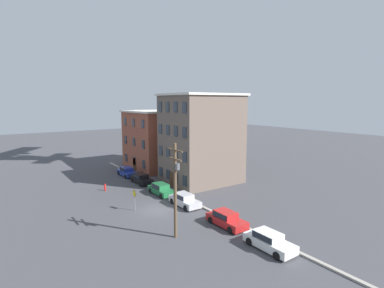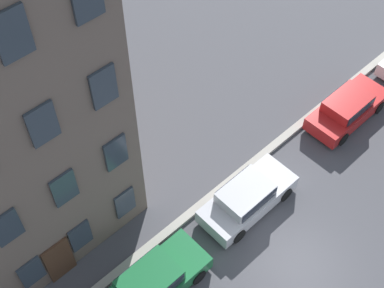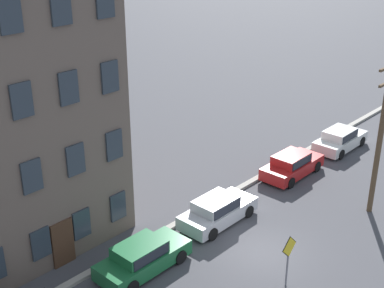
# 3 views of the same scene
# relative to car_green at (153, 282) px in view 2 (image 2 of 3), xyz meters

# --- Properties ---
(ground_plane) EXTENTS (200.00, 200.00, 0.00)m
(ground_plane) POSITION_rel_car_green_xyz_m (4.74, -3.01, -0.75)
(ground_plane) COLOR #424247
(kerb_strip) EXTENTS (56.00, 0.36, 0.16)m
(kerb_strip) POSITION_rel_car_green_xyz_m (4.74, 1.49, -0.67)
(kerb_strip) COLOR #9E998E
(kerb_strip) RESTS_ON ground_plane
(car_green) EXTENTS (4.40, 1.92, 1.43)m
(car_green) POSITION_rel_car_green_xyz_m (0.00, 0.00, 0.00)
(car_green) COLOR #1E6638
(car_green) RESTS_ON ground_plane
(car_silver) EXTENTS (4.40, 1.92, 1.43)m
(car_silver) POSITION_rel_car_green_xyz_m (5.30, 0.16, 0.00)
(car_silver) COLOR #B7B7BC
(car_silver) RESTS_ON ground_plane
(car_red) EXTENTS (4.40, 1.92, 1.43)m
(car_red) POSITION_rel_car_green_xyz_m (12.44, 0.33, 0.00)
(car_red) COLOR #B21E1E
(car_red) RESTS_ON ground_plane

